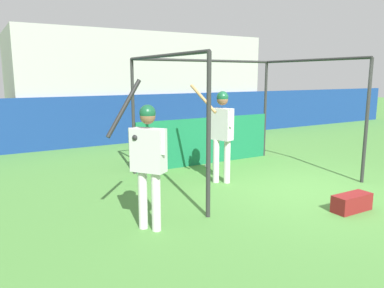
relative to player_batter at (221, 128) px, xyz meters
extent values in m
plane|color=#477F38|center=(1.13, -1.33, -1.14)|extent=(60.00, 60.00, 0.00)
cube|color=navy|center=(1.13, 5.36, -0.37)|extent=(24.00, 0.12, 1.56)
cube|color=#9E9E99|center=(1.13, 7.42, 0.66)|extent=(8.70, 4.00, 3.61)
cube|color=#1E6B3D|center=(-2.45, 5.82, 0.46)|extent=(0.45, 0.40, 0.10)
cube|color=#1E6B3D|center=(-2.45, 6.00, 0.69)|extent=(0.45, 0.06, 0.40)
cube|color=#1E6B3D|center=(-1.90, 5.82, 0.46)|extent=(0.45, 0.40, 0.10)
cube|color=#1E6B3D|center=(-1.90, 6.00, 0.69)|extent=(0.45, 0.06, 0.40)
cube|color=#1E6B3D|center=(-1.35, 5.82, 0.46)|extent=(0.45, 0.40, 0.10)
cube|color=#1E6B3D|center=(-1.35, 6.00, 0.69)|extent=(0.45, 0.06, 0.40)
cube|color=#1E6B3D|center=(-0.80, 5.82, 0.46)|extent=(0.45, 0.40, 0.10)
cube|color=#1E6B3D|center=(-0.80, 6.00, 0.69)|extent=(0.45, 0.06, 0.40)
cube|color=#1E6B3D|center=(-0.25, 5.82, 0.46)|extent=(0.45, 0.40, 0.10)
cube|color=#1E6B3D|center=(-0.25, 6.00, 0.69)|extent=(0.45, 0.06, 0.40)
cube|color=#1E6B3D|center=(0.30, 5.82, 0.46)|extent=(0.45, 0.40, 0.10)
cube|color=#1E6B3D|center=(0.30, 6.00, 0.69)|extent=(0.45, 0.06, 0.40)
cube|color=#1E6B3D|center=(0.85, 5.82, 0.46)|extent=(0.45, 0.40, 0.10)
cube|color=#1E6B3D|center=(0.85, 6.00, 0.69)|extent=(0.45, 0.06, 0.40)
cube|color=#1E6B3D|center=(1.40, 5.82, 0.46)|extent=(0.45, 0.40, 0.10)
cube|color=#1E6B3D|center=(1.40, 6.00, 0.69)|extent=(0.45, 0.06, 0.40)
cube|color=#1E6B3D|center=(1.95, 5.82, 0.46)|extent=(0.45, 0.40, 0.10)
cube|color=#1E6B3D|center=(1.95, 6.00, 0.69)|extent=(0.45, 0.06, 0.40)
cube|color=#1E6B3D|center=(2.50, 5.82, 0.46)|extent=(0.45, 0.40, 0.10)
cube|color=#1E6B3D|center=(2.50, 6.00, 0.69)|extent=(0.45, 0.06, 0.40)
cube|color=#1E6B3D|center=(3.05, 5.82, 0.46)|extent=(0.45, 0.40, 0.10)
cube|color=#1E6B3D|center=(3.05, 6.00, 0.69)|extent=(0.45, 0.06, 0.40)
cube|color=#1E6B3D|center=(3.60, 5.82, 0.46)|extent=(0.45, 0.40, 0.10)
cube|color=#1E6B3D|center=(3.60, 6.00, 0.69)|extent=(0.45, 0.06, 0.40)
cube|color=#1E6B3D|center=(4.15, 5.82, 0.46)|extent=(0.45, 0.40, 0.10)
cube|color=#1E6B3D|center=(4.15, 6.00, 0.69)|extent=(0.45, 0.06, 0.40)
cube|color=#1E6B3D|center=(4.70, 5.82, 0.46)|extent=(0.45, 0.40, 0.10)
cube|color=#1E6B3D|center=(4.70, 6.00, 0.69)|extent=(0.45, 0.06, 0.40)
cube|color=#1E6B3D|center=(-2.45, 6.62, 0.86)|extent=(0.45, 0.40, 0.10)
cube|color=#1E6B3D|center=(-2.45, 6.80, 1.09)|extent=(0.45, 0.06, 0.40)
cube|color=#1E6B3D|center=(-1.90, 6.62, 0.86)|extent=(0.45, 0.40, 0.10)
cube|color=#1E6B3D|center=(-1.90, 6.80, 1.09)|extent=(0.45, 0.06, 0.40)
cube|color=#1E6B3D|center=(-1.35, 6.62, 0.86)|extent=(0.45, 0.40, 0.10)
cube|color=#1E6B3D|center=(-1.35, 6.80, 1.09)|extent=(0.45, 0.06, 0.40)
cube|color=#1E6B3D|center=(-0.80, 6.62, 0.86)|extent=(0.45, 0.40, 0.10)
cube|color=#1E6B3D|center=(-0.80, 6.80, 1.09)|extent=(0.45, 0.06, 0.40)
cube|color=#1E6B3D|center=(-0.25, 6.62, 0.86)|extent=(0.45, 0.40, 0.10)
cube|color=#1E6B3D|center=(-0.25, 6.80, 1.09)|extent=(0.45, 0.06, 0.40)
cube|color=#1E6B3D|center=(0.30, 6.62, 0.86)|extent=(0.45, 0.40, 0.10)
cube|color=#1E6B3D|center=(0.30, 6.80, 1.09)|extent=(0.45, 0.06, 0.40)
cube|color=#1E6B3D|center=(0.85, 6.62, 0.86)|extent=(0.45, 0.40, 0.10)
cube|color=#1E6B3D|center=(0.85, 6.80, 1.09)|extent=(0.45, 0.06, 0.40)
cube|color=#1E6B3D|center=(1.40, 6.62, 0.86)|extent=(0.45, 0.40, 0.10)
cube|color=#1E6B3D|center=(1.40, 6.80, 1.09)|extent=(0.45, 0.06, 0.40)
cube|color=#1E6B3D|center=(1.95, 6.62, 0.86)|extent=(0.45, 0.40, 0.10)
cube|color=#1E6B3D|center=(1.95, 6.80, 1.09)|extent=(0.45, 0.06, 0.40)
cube|color=#1E6B3D|center=(2.50, 6.62, 0.86)|extent=(0.45, 0.40, 0.10)
cube|color=#1E6B3D|center=(2.50, 6.80, 1.09)|extent=(0.45, 0.06, 0.40)
cube|color=#1E6B3D|center=(3.05, 6.62, 0.86)|extent=(0.45, 0.40, 0.10)
cube|color=#1E6B3D|center=(3.05, 6.80, 1.09)|extent=(0.45, 0.06, 0.40)
cube|color=#1E6B3D|center=(3.60, 6.62, 0.86)|extent=(0.45, 0.40, 0.10)
cube|color=#1E6B3D|center=(3.60, 6.80, 1.09)|extent=(0.45, 0.06, 0.40)
cube|color=#1E6B3D|center=(4.15, 6.62, 0.86)|extent=(0.45, 0.40, 0.10)
cube|color=#1E6B3D|center=(4.15, 6.80, 1.09)|extent=(0.45, 0.06, 0.40)
cube|color=#1E6B3D|center=(4.70, 6.62, 0.86)|extent=(0.45, 0.40, 0.10)
cube|color=#1E6B3D|center=(4.70, 6.80, 1.09)|extent=(0.45, 0.06, 0.40)
cube|color=#1E6B3D|center=(-2.45, 7.42, 1.26)|extent=(0.45, 0.40, 0.10)
cube|color=#1E6B3D|center=(-2.45, 7.60, 1.49)|extent=(0.45, 0.06, 0.40)
cube|color=#1E6B3D|center=(-1.90, 7.42, 1.26)|extent=(0.45, 0.40, 0.10)
cube|color=#1E6B3D|center=(-1.90, 7.60, 1.49)|extent=(0.45, 0.06, 0.40)
cube|color=#1E6B3D|center=(-1.35, 7.42, 1.26)|extent=(0.45, 0.40, 0.10)
cube|color=#1E6B3D|center=(-1.35, 7.60, 1.49)|extent=(0.45, 0.06, 0.40)
cube|color=#1E6B3D|center=(-0.80, 7.42, 1.26)|extent=(0.45, 0.40, 0.10)
cube|color=#1E6B3D|center=(-0.80, 7.60, 1.49)|extent=(0.45, 0.06, 0.40)
cube|color=#1E6B3D|center=(-0.25, 7.42, 1.26)|extent=(0.45, 0.40, 0.10)
cube|color=#1E6B3D|center=(-0.25, 7.60, 1.49)|extent=(0.45, 0.06, 0.40)
cube|color=#1E6B3D|center=(0.30, 7.42, 1.26)|extent=(0.45, 0.40, 0.10)
cube|color=#1E6B3D|center=(0.30, 7.60, 1.49)|extent=(0.45, 0.06, 0.40)
cube|color=#1E6B3D|center=(0.85, 7.42, 1.26)|extent=(0.45, 0.40, 0.10)
cube|color=#1E6B3D|center=(0.85, 7.60, 1.49)|extent=(0.45, 0.06, 0.40)
cube|color=#1E6B3D|center=(1.40, 7.42, 1.26)|extent=(0.45, 0.40, 0.10)
cube|color=#1E6B3D|center=(1.40, 7.60, 1.49)|extent=(0.45, 0.06, 0.40)
cube|color=#1E6B3D|center=(1.95, 7.42, 1.26)|extent=(0.45, 0.40, 0.10)
cube|color=#1E6B3D|center=(1.95, 7.60, 1.49)|extent=(0.45, 0.06, 0.40)
cube|color=#1E6B3D|center=(2.50, 7.42, 1.26)|extent=(0.45, 0.40, 0.10)
cube|color=#1E6B3D|center=(2.50, 7.60, 1.49)|extent=(0.45, 0.06, 0.40)
cube|color=#1E6B3D|center=(3.05, 7.42, 1.26)|extent=(0.45, 0.40, 0.10)
cube|color=#1E6B3D|center=(3.05, 7.60, 1.49)|extent=(0.45, 0.06, 0.40)
cube|color=#1E6B3D|center=(3.60, 7.42, 1.26)|extent=(0.45, 0.40, 0.10)
cube|color=#1E6B3D|center=(3.60, 7.60, 1.49)|extent=(0.45, 0.06, 0.40)
cube|color=#1E6B3D|center=(4.15, 7.42, 1.26)|extent=(0.45, 0.40, 0.10)
cube|color=#1E6B3D|center=(4.15, 7.60, 1.49)|extent=(0.45, 0.06, 0.40)
cube|color=#1E6B3D|center=(4.70, 7.42, 1.26)|extent=(0.45, 0.40, 0.10)
cube|color=#1E6B3D|center=(4.70, 7.60, 1.49)|extent=(0.45, 0.06, 0.40)
cube|color=#1E6B3D|center=(-2.45, 8.22, 1.66)|extent=(0.45, 0.40, 0.10)
cube|color=#1E6B3D|center=(-2.45, 8.40, 1.89)|extent=(0.45, 0.06, 0.40)
cube|color=#1E6B3D|center=(-1.90, 8.22, 1.66)|extent=(0.45, 0.40, 0.10)
cube|color=#1E6B3D|center=(-1.90, 8.40, 1.89)|extent=(0.45, 0.06, 0.40)
cube|color=#1E6B3D|center=(-1.35, 8.22, 1.66)|extent=(0.45, 0.40, 0.10)
cube|color=#1E6B3D|center=(-1.35, 8.40, 1.89)|extent=(0.45, 0.06, 0.40)
cube|color=#1E6B3D|center=(-0.80, 8.22, 1.66)|extent=(0.45, 0.40, 0.10)
cube|color=#1E6B3D|center=(-0.80, 8.40, 1.89)|extent=(0.45, 0.06, 0.40)
cube|color=#1E6B3D|center=(-0.25, 8.22, 1.66)|extent=(0.45, 0.40, 0.10)
cube|color=#1E6B3D|center=(-0.25, 8.40, 1.89)|extent=(0.45, 0.06, 0.40)
cube|color=#1E6B3D|center=(0.30, 8.22, 1.66)|extent=(0.45, 0.40, 0.10)
cube|color=#1E6B3D|center=(0.30, 8.40, 1.89)|extent=(0.45, 0.06, 0.40)
cube|color=#1E6B3D|center=(0.85, 8.22, 1.66)|extent=(0.45, 0.40, 0.10)
cube|color=#1E6B3D|center=(0.85, 8.40, 1.89)|extent=(0.45, 0.06, 0.40)
cube|color=#1E6B3D|center=(1.40, 8.22, 1.66)|extent=(0.45, 0.40, 0.10)
cube|color=#1E6B3D|center=(1.40, 8.40, 1.89)|extent=(0.45, 0.06, 0.40)
cube|color=#1E6B3D|center=(1.95, 8.22, 1.66)|extent=(0.45, 0.40, 0.10)
cube|color=#1E6B3D|center=(1.95, 8.40, 1.89)|extent=(0.45, 0.06, 0.40)
cube|color=#1E6B3D|center=(2.50, 8.22, 1.66)|extent=(0.45, 0.40, 0.10)
cube|color=#1E6B3D|center=(2.50, 8.40, 1.89)|extent=(0.45, 0.06, 0.40)
cube|color=#1E6B3D|center=(3.05, 8.22, 1.66)|extent=(0.45, 0.40, 0.10)
cube|color=#1E6B3D|center=(3.05, 8.40, 1.89)|extent=(0.45, 0.06, 0.40)
cube|color=#1E6B3D|center=(3.60, 8.22, 1.66)|extent=(0.45, 0.40, 0.10)
cube|color=#1E6B3D|center=(3.60, 8.40, 1.89)|extent=(0.45, 0.06, 0.40)
cube|color=#1E6B3D|center=(4.15, 8.22, 1.66)|extent=(0.45, 0.40, 0.10)
cube|color=#1E6B3D|center=(4.15, 8.40, 1.89)|extent=(0.45, 0.06, 0.40)
cube|color=#1E6B3D|center=(4.70, 8.22, 1.66)|extent=(0.45, 0.40, 0.10)
cube|color=#1E6B3D|center=(4.70, 8.40, 1.89)|extent=(0.45, 0.06, 0.40)
cube|color=#1E6B3D|center=(-2.45, 9.02, 2.06)|extent=(0.45, 0.40, 0.10)
cube|color=#1E6B3D|center=(-2.45, 9.20, 2.29)|extent=(0.45, 0.06, 0.40)
cube|color=#1E6B3D|center=(-1.90, 9.02, 2.06)|extent=(0.45, 0.40, 0.10)
cube|color=#1E6B3D|center=(-1.90, 9.20, 2.29)|extent=(0.45, 0.06, 0.40)
cube|color=#1E6B3D|center=(-1.35, 9.02, 2.06)|extent=(0.45, 0.40, 0.10)
cube|color=#1E6B3D|center=(-1.35, 9.20, 2.29)|extent=(0.45, 0.06, 0.40)
cube|color=#1E6B3D|center=(-0.80, 9.02, 2.06)|extent=(0.45, 0.40, 0.10)
cube|color=#1E6B3D|center=(-0.80, 9.20, 2.29)|extent=(0.45, 0.06, 0.40)
cube|color=#1E6B3D|center=(-0.25, 9.02, 2.06)|extent=(0.45, 0.40, 0.10)
cube|color=#1E6B3D|center=(-0.25, 9.20, 2.29)|extent=(0.45, 0.06, 0.40)
cube|color=#1E6B3D|center=(0.30, 9.02, 2.06)|extent=(0.45, 0.40, 0.10)
cube|color=#1E6B3D|center=(0.30, 9.20, 2.29)|extent=(0.45, 0.06, 0.40)
cube|color=#1E6B3D|center=(0.85, 9.02, 2.06)|extent=(0.45, 0.40, 0.10)
cube|color=#1E6B3D|center=(0.85, 9.20, 2.29)|extent=(0.45, 0.06, 0.40)
cube|color=#1E6B3D|center=(1.40, 9.02, 2.06)|extent=(0.45, 0.40, 0.10)
cube|color=#1E6B3D|center=(1.40, 9.20, 2.29)|extent=(0.45, 0.06, 0.40)
cube|color=#1E6B3D|center=(1.95, 9.02, 2.06)|extent=(0.45, 0.40, 0.10)
cube|color=#1E6B3D|center=(1.95, 9.20, 2.29)|extent=(0.45, 0.06, 0.40)
cube|color=#1E6B3D|center=(2.50, 9.02, 2.06)|extent=(0.45, 0.40, 0.10)
cube|color=#1E6B3D|center=(2.50, 9.20, 2.29)|extent=(0.45, 0.06, 0.40)
cube|color=#1E6B3D|center=(3.05, 9.02, 2.06)|extent=(0.45, 0.40, 0.10)
cube|color=#1E6B3D|center=(3.05, 9.20, 2.29)|extent=(0.45, 0.06, 0.40)
cube|color=#1E6B3D|center=(3.60, 9.02, 2.06)|extent=(0.45, 0.40, 0.10)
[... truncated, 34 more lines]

